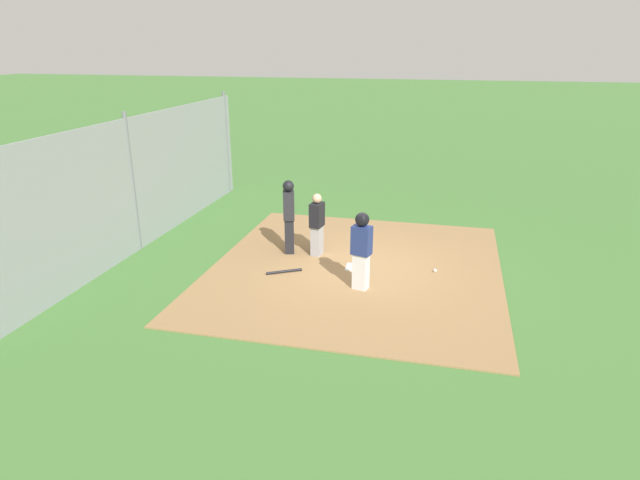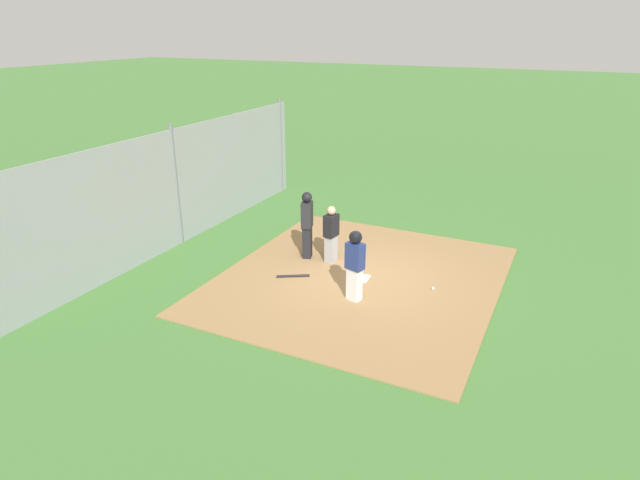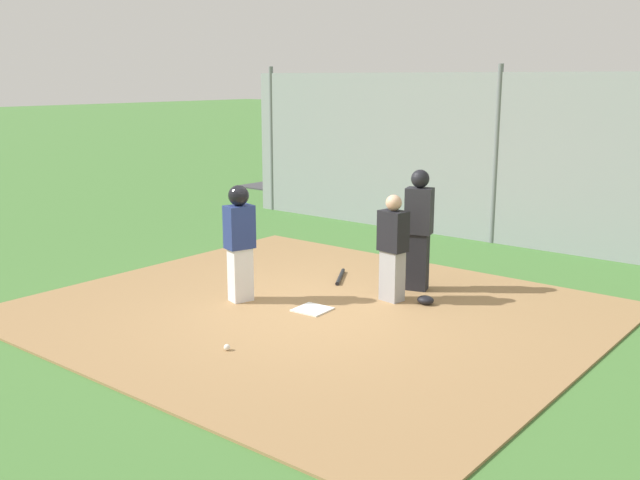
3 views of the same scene
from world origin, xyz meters
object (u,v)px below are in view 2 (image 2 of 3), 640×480
umpire (307,223)px  baseball_bat (293,276)px  runner (355,261)px  catcher_mask (333,252)px  baseball (433,288)px  parked_car_green (62,195)px  catcher (331,234)px  home_plate (360,278)px

umpire → baseball_bat: size_ratio=2.22×
baseball_bat → runner: bearing=136.5°
umpire → catcher_mask: umpire is taller
baseball → parked_car_green: 12.36m
catcher → umpire: size_ratio=0.84×
catcher_mask → baseball: size_ratio=3.24×
home_plate → baseball: 1.77m
catcher → baseball_bat: 1.52m
umpire → runner: 2.61m
catcher → parked_car_green: 9.54m
catcher → runner: runner is taller
runner → baseball: (-1.23, 1.47, -0.90)m
umpire → baseball: bearing=-23.8°
baseball → parked_car_green: parked_car_green is taller
umpire → parked_car_green: size_ratio=0.40×
home_plate → baseball: size_ratio=5.95×
baseball_bat → umpire: bearing=-109.4°
home_plate → parked_car_green: (-0.38, -10.58, 0.57)m
umpire → baseball: 3.63m
home_plate → runner: (1.06, 0.29, 0.93)m
parked_car_green → baseball: bearing=-100.3°
umpire → baseball: umpire is taller
catcher → baseball: size_ratio=20.37×
catcher_mask → catcher: bearing=17.0°
runner → baseball_bat: (-0.41, -1.78, -0.91)m
baseball → parked_car_green: bearing=-91.0°
catcher_mask → home_plate: bearing=48.4°
home_plate → umpire: bearing=-108.7°
runner → catcher_mask: 2.73m
baseball_bat → baseball: baseball is taller
umpire → baseball_bat: 1.56m
umpire → home_plate: bearing=-35.7°
home_plate → baseball: bearing=95.5°
runner → parked_car_green: 10.97m
baseball_bat → catcher_mask: 1.74m
catcher → baseball_bat: (1.25, -0.44, -0.74)m
home_plate → runner: runner is taller
home_plate → parked_car_green: parked_car_green is taller
home_plate → umpire: (-0.59, -1.73, 0.93)m
runner → catcher: bearing=55.2°
catcher_mask → parked_car_green: parked_car_green is taller
catcher_mask → baseball: 3.08m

